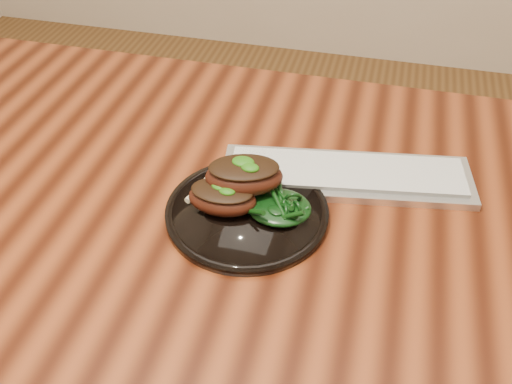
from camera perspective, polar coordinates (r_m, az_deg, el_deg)
desk at (r=0.96m, az=0.34°, el=-3.94°), size 1.60×0.80×0.75m
plate at (r=0.87m, az=-0.91°, el=-1.99°), size 0.25×0.25×0.02m
lamb_chop_front at (r=0.85m, az=-3.43°, el=-0.51°), size 0.11×0.08×0.05m
lamb_chop_back at (r=0.85m, az=-1.26°, el=1.72°), size 0.13×0.10×0.05m
herb_smear at (r=0.91m, az=-1.95°, el=0.95°), size 0.09×0.06×0.01m
greens_heap at (r=0.85m, az=2.34°, el=-1.21°), size 0.10×0.09×0.04m
keyboard at (r=0.94m, az=9.02°, el=1.72°), size 0.42×0.18×0.02m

